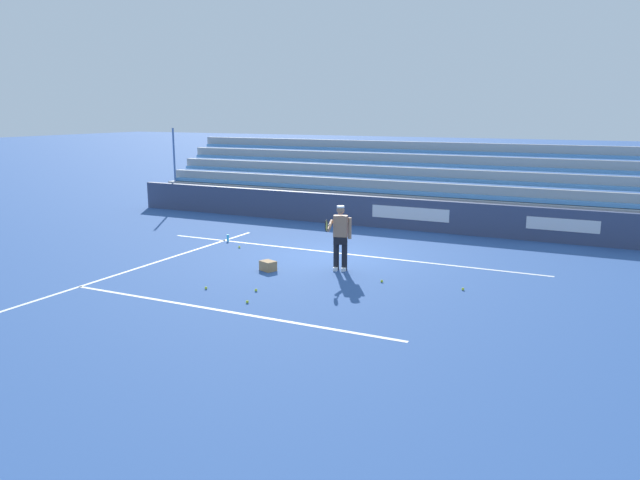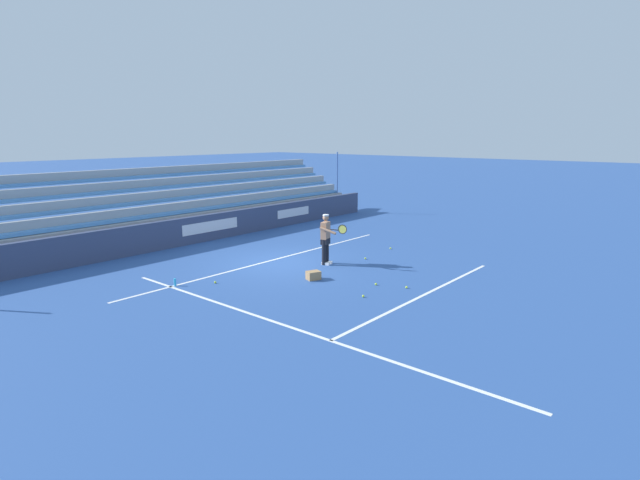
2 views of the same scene
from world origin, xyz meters
The scene contains 15 objects.
ground_plane centered at (0.00, 0.00, 0.00)m, with size 160.00×160.00×0.00m, color #2D5193.
court_baseline_white centered at (0.00, -0.50, 0.00)m, with size 12.00×0.10×0.01m, color white.
court_sideline_white centered at (4.11, 4.00, 0.00)m, with size 0.10×12.00×0.01m, color white.
court_service_line_white centered at (0.00, 5.50, 0.00)m, with size 8.22×0.10×0.01m, color white.
back_wall_sponsor_board centered at (-0.01, -4.96, 0.55)m, with size 22.20×0.25×1.10m.
bleacher_stand centered at (0.00, -7.19, 0.76)m, with size 21.09×3.20×3.40m.
tennis_player centered at (-0.83, 1.29, 0.89)m, with size 0.59×1.06×1.71m.
ball_box_cardboard centered at (0.85, 2.18, 0.13)m, with size 0.40×0.30×0.26m, color #A87F51.
tennis_ball_midcourt centered at (0.10, 3.97, 0.03)m, with size 0.07×0.07×0.07m, color #CCE533.
tennis_ball_by_box centered at (3.05, 0.21, 0.03)m, with size 0.07×0.07×0.07m, color #CCE533.
tennis_ball_on_baseline centered at (-4.21, 1.74, 0.03)m, with size 0.07×0.07×0.07m, color #CCE533.
tennis_ball_stray_back centered at (-2.25, 1.93, 0.03)m, with size 0.07×0.07×0.07m, color #CCE533.
tennis_ball_near_player centered at (1.26, 4.33, 0.03)m, with size 0.07×0.07×0.07m, color #CCE533.
tennis_ball_toward_net centered at (-0.20, 4.82, 0.03)m, with size 0.07×0.07×0.07m, color #CCE533.
water_bottle centered at (3.96, -0.49, 0.11)m, with size 0.07×0.07×0.22m, color #33B2E5.
Camera 1 is at (-7.42, 15.84, 4.14)m, focal length 35.00 mm.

